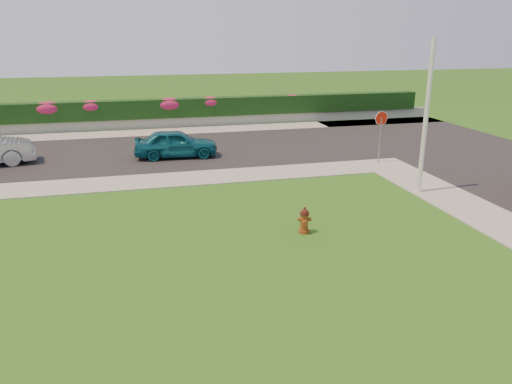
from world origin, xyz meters
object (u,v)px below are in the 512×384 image
object	(u,v)px
sedan_teal	(176,143)
utility_pole	(426,118)
fire_hydrant	(304,221)
stop_sign	(381,125)

from	to	relation	value
sedan_teal	utility_pole	world-z (taller)	utility_pole
fire_hydrant	sedan_teal	xyz separation A→B (m)	(-2.71, 9.94, 0.31)
sedan_teal	utility_pole	xyz separation A→B (m)	(7.97, -7.36, 2.01)
sedan_teal	utility_pole	distance (m)	11.03
utility_pole	stop_sign	xyz separation A→B (m)	(0.61, 4.27, -1.00)
fire_hydrant	stop_sign	distance (m)	9.11
fire_hydrant	utility_pole	distance (m)	6.30
fire_hydrant	stop_sign	size ratio (longest dim) A/B	0.34
utility_pole	fire_hydrant	bearing A→B (deg)	-153.88
fire_hydrant	utility_pole	size ratio (longest dim) A/B	0.14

